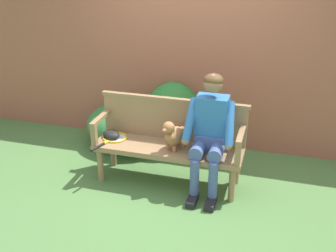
% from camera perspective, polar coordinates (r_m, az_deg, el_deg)
% --- Properties ---
extents(ground_plane, '(40.00, 40.00, 0.00)m').
position_cam_1_polar(ground_plane, '(4.84, -0.00, -7.72)').
color(ground_plane, '#4C753D').
extents(brick_garden_fence, '(8.00, 0.30, 2.02)m').
position_cam_1_polar(brick_garden_fence, '(5.52, 3.58, 7.84)').
color(brick_garden_fence, '#9E5642').
rests_on(brick_garden_fence, ground).
extents(hedge_bush_mid_right, '(1.19, 1.04, 0.58)m').
position_cam_1_polar(hedge_bush_mid_right, '(5.61, -5.33, 0.22)').
color(hedge_bush_mid_right, '#337538').
rests_on(hedge_bush_mid_right, ground).
extents(hedge_bush_far_right, '(0.77, 0.74, 0.91)m').
position_cam_1_polar(hedge_bush_far_right, '(5.44, 0.69, 1.47)').
color(hedge_bush_far_right, '#286B2D').
rests_on(hedge_bush_far_right, ground).
extents(garden_bench, '(1.69, 0.50, 0.46)m').
position_cam_1_polar(garden_bench, '(4.64, -0.00, -3.51)').
color(garden_bench, '#93704C').
rests_on(garden_bench, ground).
extents(bench_backrest, '(1.73, 0.06, 0.50)m').
position_cam_1_polar(bench_backrest, '(4.69, 0.74, 1.09)').
color(bench_backrest, '#93704C').
rests_on(bench_backrest, garden_bench).
extents(bench_armrest_left_end, '(0.06, 0.50, 0.28)m').
position_cam_1_polar(bench_armrest_left_end, '(4.72, -9.71, 0.15)').
color(bench_armrest_left_end, '#93704C').
rests_on(bench_armrest_left_end, garden_bench).
extents(bench_armrest_right_end, '(0.06, 0.50, 0.28)m').
position_cam_1_polar(bench_armrest_right_end, '(4.31, 9.98, -2.26)').
color(bench_armrest_right_end, '#93704C').
rests_on(bench_armrest_right_end, garden_bench).
extents(person_seated, '(0.56, 0.65, 1.33)m').
position_cam_1_polar(person_seated, '(4.39, 5.88, -0.52)').
color(person_seated, black).
rests_on(person_seated, ground).
extents(dog_on_bench, '(0.26, 0.36, 0.36)m').
position_cam_1_polar(dog_on_bench, '(4.46, 0.78, -1.21)').
color(dog_on_bench, '#AD7042').
rests_on(dog_on_bench, garden_bench).
extents(tennis_racket, '(0.36, 0.58, 0.03)m').
position_cam_1_polar(tennis_racket, '(4.82, -7.61, -1.68)').
color(tennis_racket, yellow).
rests_on(tennis_racket, garden_bench).
extents(baseball_glove, '(0.27, 0.25, 0.09)m').
position_cam_1_polar(baseball_glove, '(4.83, -7.90, -1.15)').
color(baseball_glove, black).
rests_on(baseball_glove, garden_bench).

